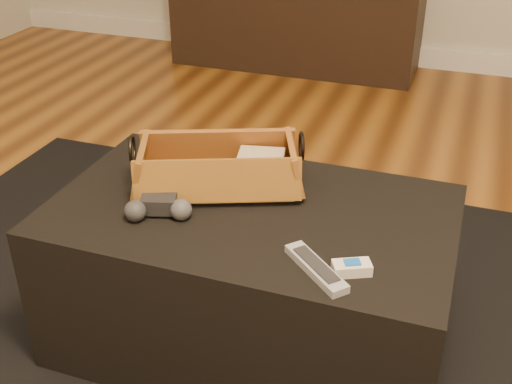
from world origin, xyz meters
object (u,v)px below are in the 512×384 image
(tv_remote, at_px, (210,181))
(silver_remote, at_px, (316,268))
(media_cabinet, at_px, (296,19))
(wicker_basket, at_px, (218,169))
(cream_gadget, at_px, (352,268))
(game_controller, at_px, (159,208))
(ottoman, at_px, (251,276))

(tv_remote, xyz_separation_m, silver_remote, (0.35, -0.25, -0.02))
(media_cabinet, bearing_deg, silver_remote, -72.81)
(wicker_basket, xyz_separation_m, cream_gadget, (0.41, -0.25, -0.04))
(media_cabinet, bearing_deg, wicker_basket, -78.75)
(tv_remote, xyz_separation_m, game_controller, (-0.06, -0.16, -0.00))
(ottoman, height_order, silver_remote, silver_remote)
(ottoman, bearing_deg, cream_gadget, -31.78)
(media_cabinet, distance_m, tv_remote, 2.35)
(ottoman, xyz_separation_m, game_controller, (-0.20, -0.11, 0.24))
(media_cabinet, relative_size, ottoman, 1.43)
(tv_remote, height_order, wicker_basket, wicker_basket)
(media_cabinet, distance_m, ottoman, 2.43)
(game_controller, bearing_deg, tv_remote, 68.79)
(media_cabinet, bearing_deg, ottoman, -76.35)
(ottoman, bearing_deg, game_controller, -149.72)
(wicker_basket, relative_size, silver_remote, 2.85)
(media_cabinet, bearing_deg, game_controller, -81.35)
(tv_remote, distance_m, game_controller, 0.18)
(media_cabinet, height_order, tv_remote, media_cabinet)
(ottoman, bearing_deg, media_cabinet, 103.65)
(media_cabinet, distance_m, wicker_basket, 2.34)
(ottoman, relative_size, silver_remote, 5.92)
(tv_remote, height_order, game_controller, game_controller)
(media_cabinet, xyz_separation_m, tv_remote, (0.44, -2.31, 0.18))
(silver_remote, relative_size, cream_gadget, 1.86)
(game_controller, xyz_separation_m, cream_gadget, (0.49, -0.07, -0.01))
(wicker_basket, distance_m, game_controller, 0.20)
(ottoman, distance_m, wicker_basket, 0.30)
(media_cabinet, height_order, silver_remote, media_cabinet)
(media_cabinet, relative_size, game_controller, 8.40)
(game_controller, bearing_deg, silver_remote, -11.91)
(cream_gadget, bearing_deg, tv_remote, 151.42)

